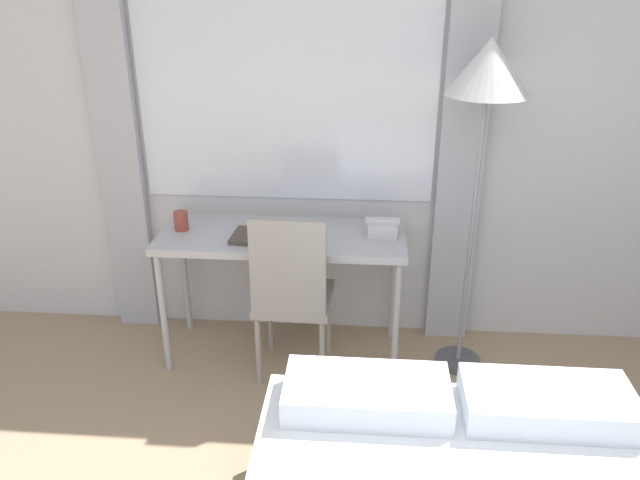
% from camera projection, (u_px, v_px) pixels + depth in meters
% --- Properties ---
extents(wall_back_with_window, '(5.72, 0.13, 2.70)m').
position_uv_depth(wall_back_with_window, '(350.00, 110.00, 3.39)').
color(wall_back_with_window, silver).
rests_on(wall_back_with_window, ground_plane).
extents(desk, '(1.33, 0.51, 0.75)m').
position_uv_depth(desk, '(282.00, 245.00, 3.38)').
color(desk, '#B2B2B7').
rests_on(desk, ground_plane).
extents(desk_chair, '(0.41, 0.41, 0.97)m').
position_uv_depth(desk_chair, '(292.00, 290.00, 3.24)').
color(desk_chair, gray).
rests_on(desk_chair, ground_plane).
extents(standing_lamp, '(0.40, 0.40, 1.78)m').
position_uv_depth(standing_lamp, '(487.00, 85.00, 2.92)').
color(standing_lamp, '#4C4C51').
rests_on(standing_lamp, ground_plane).
extents(telephone, '(0.18, 0.13, 0.09)m').
position_uv_depth(telephone, '(382.00, 228.00, 3.33)').
color(telephone, silver).
rests_on(telephone, desk).
extents(book, '(0.22, 0.23, 0.02)m').
position_uv_depth(book, '(252.00, 236.00, 3.30)').
color(book, '#4C4238').
rests_on(book, desk).
extents(mug, '(0.08, 0.08, 0.10)m').
position_uv_depth(mug, '(181.00, 221.00, 3.39)').
color(mug, '#993F33').
rests_on(mug, desk).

